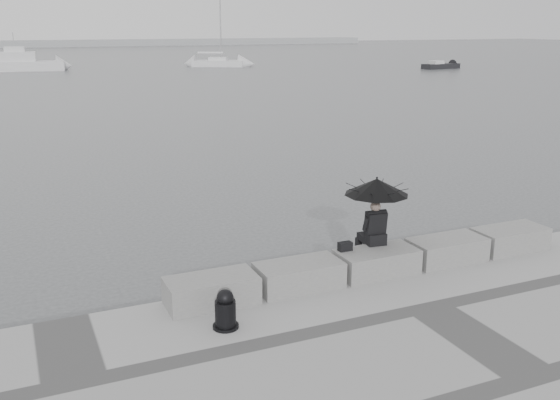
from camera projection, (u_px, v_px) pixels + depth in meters
name	position (u px, v px, depth m)	size (l,w,h in m)	color
ground	(363.00, 289.00, 12.87)	(360.00, 360.00, 0.00)	#444648
stone_block_far_left	(212.00, 291.00, 10.95)	(1.60, 0.80, 0.50)	slate
stone_block_left	(299.00, 276.00, 11.61)	(1.60, 0.80, 0.50)	slate
stone_block_centre	(377.00, 262.00, 12.27)	(1.60, 0.80, 0.50)	slate
stone_block_right	(447.00, 250.00, 12.93)	(1.60, 0.80, 0.50)	slate
stone_block_far_right	(510.00, 239.00, 13.59)	(1.60, 0.80, 0.50)	slate
seated_person	(377.00, 195.00, 12.27)	(1.28, 1.28, 1.39)	black
bag	(345.00, 246.00, 12.16)	(0.27, 0.15, 0.17)	black
mooring_bollard	(225.00, 312.00, 10.06)	(0.43, 0.43, 0.67)	black
sailboat_right	(218.00, 62.00, 80.82)	(6.97, 5.31, 12.90)	silver
motor_cruiser	(24.00, 63.00, 73.10)	(9.10, 3.55, 4.50)	silver
small_motorboat	(441.00, 66.00, 77.09)	(5.27, 2.25, 1.10)	black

